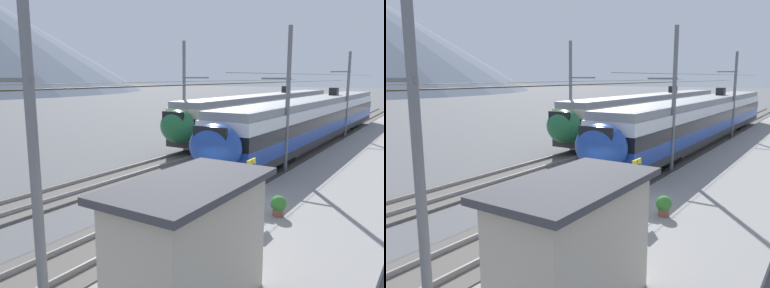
# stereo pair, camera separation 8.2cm
# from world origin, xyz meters

# --- Properties ---
(ground_plane) EXTENTS (400.00, 400.00, 0.00)m
(ground_plane) POSITION_xyz_m (0.00, 0.00, 0.00)
(ground_plane) COLOR #565659
(platform_slab) EXTENTS (120.00, 6.01, 0.35)m
(platform_slab) POSITION_xyz_m (0.00, -3.86, 0.17)
(platform_slab) COLOR gray
(platform_slab) RESTS_ON ground
(track_near) EXTENTS (120.00, 3.00, 0.28)m
(track_near) POSITION_xyz_m (0.00, 1.04, 0.07)
(track_near) COLOR #5B5651
(track_near) RESTS_ON ground
(track_far) EXTENTS (120.00, 3.00, 0.28)m
(track_far) POSITION_xyz_m (0.00, 7.01, 0.07)
(track_far) COLOR #5B5651
(track_far) RESTS_ON ground
(train_near_platform) EXTENTS (34.64, 2.99, 4.27)m
(train_near_platform) POSITION_xyz_m (19.07, 1.04, 2.23)
(train_near_platform) COLOR #2D2D30
(train_near_platform) RESTS_ON track_near
(train_far_track) EXTENTS (32.20, 2.84, 4.27)m
(train_far_track) POSITION_xyz_m (23.15, 7.01, 2.23)
(train_far_track) COLOR #2D2D30
(train_far_track) RESTS_ON track_far
(catenary_mast_west) EXTENTS (40.16, 1.75, 7.86)m
(catenary_mast_west) POSITION_xyz_m (-8.01, -0.32, 4.04)
(catenary_mast_west) COLOR slate
(catenary_mast_west) RESTS_ON ground
(catenary_mast_mid) EXTENTS (40.16, 1.75, 8.33)m
(catenary_mast_mid) POSITION_xyz_m (8.12, -0.33, 4.26)
(catenary_mast_mid) COLOR slate
(catenary_mast_mid) RESTS_ON ground
(catenary_mast_east) EXTENTS (40.16, 1.75, 7.74)m
(catenary_mast_east) POSITION_xyz_m (23.54, -0.32, 4.04)
(catenary_mast_east) COLOR slate
(catenary_mast_east) RESTS_ON ground
(catenary_mast_far_side) EXTENTS (40.16, 2.32, 8.23)m
(catenary_mast_far_side) POSITION_xyz_m (11.55, 8.90, 4.22)
(catenary_mast_far_side) COLOR slate
(catenary_mast_far_side) RESTS_ON ground
(platform_sign) EXTENTS (0.70, 0.08, 2.10)m
(platform_sign) POSITION_xyz_m (0.19, -1.90, 1.89)
(platform_sign) COLOR #59595B
(platform_sign) RESTS_ON platform_slab
(passenger_walking) EXTENTS (0.53, 0.22, 1.69)m
(passenger_walking) POSITION_xyz_m (-7.59, -2.55, 1.29)
(passenger_walking) COLOR #383842
(passenger_walking) RESTS_ON platform_slab
(handbag_near_sign) EXTENTS (0.32, 0.18, 0.39)m
(handbag_near_sign) POSITION_xyz_m (0.89, -1.57, 0.48)
(handbag_near_sign) COLOR black
(handbag_near_sign) RESTS_ON platform_slab
(potted_plant_platform_edge) EXTENTS (0.60, 0.60, 0.80)m
(potted_plant_platform_edge) POSITION_xyz_m (0.37, -2.97, 0.80)
(potted_plant_platform_edge) COLOR brown
(potted_plant_platform_edge) RESTS_ON platform_slab
(platform_shelter) EXTENTS (4.23, 2.18, 3.03)m
(platform_shelter) POSITION_xyz_m (-6.44, -3.54, 1.89)
(platform_shelter) COLOR #B7AD99
(platform_shelter) RESTS_ON platform_slab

